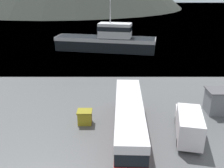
# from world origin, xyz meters

# --- Properties ---
(water_surface) EXTENTS (240.00, 240.00, 0.00)m
(water_surface) POSITION_xyz_m (0.00, 145.71, 0.00)
(water_surface) COLOR #475B6B
(water_surface) RESTS_ON ground
(tour_bus) EXTENTS (2.85, 12.39, 3.23)m
(tour_bus) POSITION_xyz_m (0.85, 9.84, 1.82)
(tour_bus) COLOR red
(tour_bus) RESTS_ON ground
(delivery_van) EXTENTS (3.24, 6.54, 2.62)m
(delivery_van) POSITION_xyz_m (6.21, 9.69, 1.37)
(delivery_van) COLOR silver
(delivery_van) RESTS_ON ground
(fishing_boat) EXTENTS (21.42, 8.66, 10.36)m
(fishing_boat) POSITION_xyz_m (-1.71, 42.15, 2.18)
(fishing_boat) COLOR black
(fishing_boat) RESTS_ON water_surface
(storage_bin) EXTENTS (1.47, 1.27, 1.42)m
(storage_bin) POSITION_xyz_m (-3.39, 12.08, 0.72)
(storage_bin) COLOR olive
(storage_bin) RESTS_ON ground
(dock_kiosk) EXTENTS (2.91, 2.38, 2.63)m
(dock_kiosk) POSITION_xyz_m (10.90, 14.49, 1.33)
(dock_kiosk) COLOR slate
(dock_kiosk) RESTS_ON ground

